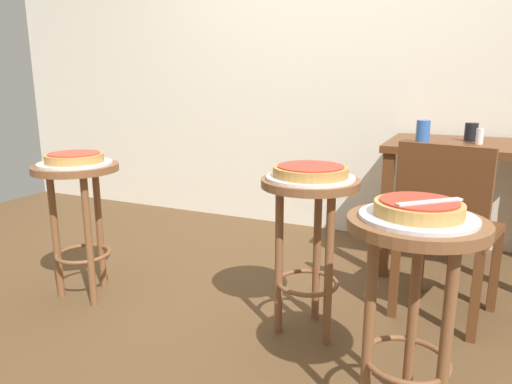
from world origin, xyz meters
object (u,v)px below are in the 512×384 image
object	(u,v)px
stool_leftside	(309,219)
cup_near_edge	(423,131)
wooden_chair	(446,225)
pizza_leftside	(311,171)
dining_table	(468,165)
stool_foreground	(413,274)
serving_plate_foreground	(418,217)
pizza_foreground	(419,208)
serving_plate_middle	(75,163)
serving_plate_leftside	(310,178)
pizza_server_knife	(429,202)
stool_middle	(78,199)
pizza_middle	(75,158)
condiment_shaker	(480,136)
cup_far_edge	(471,132)

from	to	relation	value
stool_leftside	cup_near_edge	size ratio (longest dim) A/B	5.55
stool_leftside	wooden_chair	distance (m)	0.65
stool_leftside	pizza_leftside	xyz separation A→B (m)	(0.00, 0.00, 0.21)
dining_table	stool_foreground	bearing A→B (deg)	-94.77
dining_table	serving_plate_foreground	bearing A→B (deg)	-94.77
pizza_foreground	serving_plate_middle	world-z (taller)	pizza_foreground
pizza_leftside	wooden_chair	size ratio (longest dim) A/B	0.37
pizza_foreground	serving_plate_leftside	world-z (taller)	pizza_foreground
pizza_leftside	cup_near_edge	world-z (taller)	cup_near_edge
pizza_server_knife	dining_table	bearing A→B (deg)	43.03
stool_middle	stool_leftside	bearing A→B (deg)	7.09
pizza_foreground	cup_near_edge	distance (m)	1.42
serving_plate_foreground	cup_near_edge	distance (m)	1.43
stool_leftside	dining_table	world-z (taller)	dining_table
pizza_middle	serving_plate_leftside	bearing A→B (deg)	7.09
serving_plate_foreground	stool_middle	bearing A→B (deg)	170.27
stool_foreground	serving_plate_foreground	world-z (taller)	serving_plate_foreground
serving_plate_middle	pizza_middle	distance (m)	0.03
stool_foreground	pizza_foreground	size ratio (longest dim) A/B	2.71
serving_plate_leftside	pizza_server_knife	bearing A→B (deg)	-41.60
serving_plate_foreground	dining_table	xyz separation A→B (m)	(0.13, 1.53, -0.07)
serving_plate_leftside	pizza_leftside	world-z (taller)	pizza_leftside
pizza_foreground	condiment_shaker	distance (m)	1.47
serving_plate_middle	pizza_server_knife	xyz separation A→B (m)	(1.68, -0.30, 0.06)
stool_leftside	dining_table	xyz separation A→B (m)	(0.60, 1.10, 0.11)
stool_leftside	cup_far_edge	xyz separation A→B (m)	(0.60, 1.16, 0.29)
pizza_leftside	dining_table	world-z (taller)	dining_table
stool_leftside	serving_plate_leftside	distance (m)	0.18
wooden_chair	cup_near_edge	bearing A→B (deg)	106.77
dining_table	cup_near_edge	distance (m)	0.34
serving_plate_foreground	pizza_middle	distance (m)	1.68
stool_foreground	pizza_leftside	bearing A→B (deg)	137.95
serving_plate_leftside	condiment_shaker	distance (m)	1.22
serving_plate_foreground	serving_plate_leftside	bearing A→B (deg)	137.95
pizza_middle	pizza_server_knife	world-z (taller)	pizza_server_knife
stool_middle	cup_near_edge	world-z (taller)	cup_near_edge
stool_middle	dining_table	bearing A→B (deg)	34.90
pizza_middle	cup_near_edge	xyz separation A→B (m)	(1.53, 1.13, 0.09)
cup_near_edge	serving_plate_foreground	bearing A→B (deg)	-84.88
stool_middle	pizza_leftside	bearing A→B (deg)	7.09
pizza_leftside	dining_table	xyz separation A→B (m)	(0.60, 1.10, -0.10)
serving_plate_foreground	condiment_shaker	bearing A→B (deg)	83.34
cup_far_edge	wooden_chair	world-z (taller)	cup_far_edge
stool_foreground	pizza_leftside	world-z (taller)	pizza_leftside
cup_far_edge	cup_near_edge	bearing A→B (deg)	-145.12
serving_plate_leftside	wooden_chair	size ratio (longest dim) A/B	0.44
stool_leftside	dining_table	size ratio (longest dim) A/B	0.78
stool_foreground	stool_middle	size ratio (longest dim) A/B	1.00
serving_plate_leftside	pizza_leftside	bearing A→B (deg)	0.00
serving_plate_foreground	pizza_leftside	distance (m)	0.64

